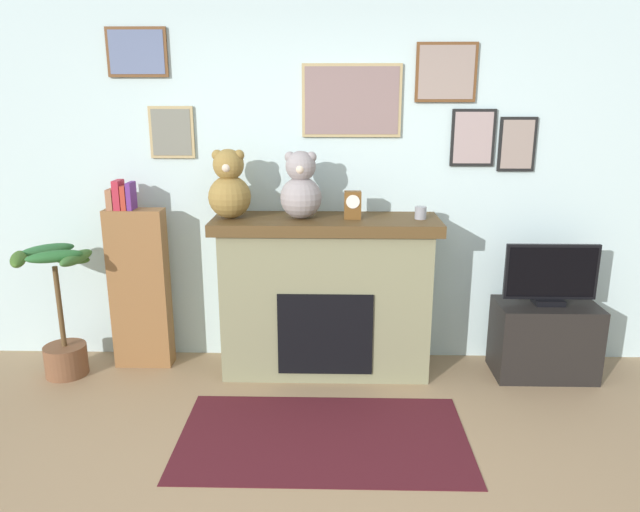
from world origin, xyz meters
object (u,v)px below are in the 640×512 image
object	(u,v)px
bookshelf	(139,285)
television	(551,275)
tv_stand	(544,339)
mantel_clock	(353,205)
teddy_bear_tan	(229,187)
candle_jar	(421,213)
fireplace	(326,295)
teddy_bear_cream	(301,188)
potted_plant	(61,317)

from	to	relation	value
bookshelf	television	size ratio (longest dim) A/B	2.17
tv_stand	mantel_clock	world-z (taller)	mantel_clock
television	teddy_bear_tan	distance (m)	2.30
candle_jar	television	bearing A→B (deg)	-2.34
fireplace	television	size ratio (longest dim) A/B	2.45
teddy_bear_cream	bookshelf	bearing A→B (deg)	176.88
teddy_bear_tan	teddy_bear_cream	world-z (taller)	teddy_bear_tan
television	mantel_clock	distance (m)	1.46
tv_stand	television	world-z (taller)	television
fireplace	television	xyz separation A→B (m)	(1.56, -0.06, 0.17)
television	teddy_bear_cream	xyz separation A→B (m)	(-1.73, 0.04, 0.59)
fireplace	tv_stand	xyz separation A→B (m)	(1.56, -0.05, -0.30)
fireplace	teddy_bear_tan	bearing A→B (deg)	-178.41
tv_stand	bookshelf	bearing A→B (deg)	178.04
bookshelf	television	distance (m)	2.93
teddy_bear_tan	teddy_bear_cream	size ratio (longest dim) A/B	1.03
fireplace	potted_plant	size ratio (longest dim) A/B	1.64
bookshelf	potted_plant	distance (m)	0.57
potted_plant	mantel_clock	distance (m)	2.20
mantel_clock	teddy_bear_cream	world-z (taller)	teddy_bear_cream
potted_plant	teddy_bear_cream	distance (m)	1.93
candle_jar	mantel_clock	xyz separation A→B (m)	(-0.47, -0.00, 0.05)
tv_stand	teddy_bear_tan	size ratio (longest dim) A/B	1.48
fireplace	tv_stand	size ratio (longest dim) A/B	2.24
fireplace	bookshelf	bearing A→B (deg)	178.04
potted_plant	television	bearing A→B (deg)	1.46
teddy_bear_tan	tv_stand	bearing A→B (deg)	-0.91
potted_plant	teddy_bear_tan	bearing A→B (deg)	5.87
candle_jar	mantel_clock	distance (m)	0.47
tv_stand	television	distance (m)	0.48
teddy_bear_tan	bookshelf	bearing A→B (deg)	174.71
potted_plant	tv_stand	bearing A→B (deg)	1.49
mantel_clock	tv_stand	bearing A→B (deg)	-1.44
teddy_bear_tan	mantel_clock	bearing A→B (deg)	-0.04
mantel_clock	teddy_bear_cream	distance (m)	0.37
bookshelf	candle_jar	bearing A→B (deg)	-1.83
fireplace	bookshelf	world-z (taller)	bookshelf
candle_jar	mantel_clock	bearing A→B (deg)	-179.85
bookshelf	candle_jar	world-z (taller)	bookshelf
potted_plant	tv_stand	world-z (taller)	potted_plant
television	fireplace	bearing A→B (deg)	177.98
television	teddy_bear_cream	distance (m)	1.83
candle_jar	teddy_bear_cream	world-z (taller)	teddy_bear_cream
bookshelf	mantel_clock	xyz separation A→B (m)	(1.54, -0.07, 0.61)
bookshelf	candle_jar	size ratio (longest dim) A/B	16.23
television	mantel_clock	xyz separation A→B (m)	(-1.38, 0.04, 0.48)
mantel_clock	teddy_bear_cream	bearing A→B (deg)	179.90
television	potted_plant	bearing A→B (deg)	-178.54
bookshelf	teddy_bear_cream	size ratio (longest dim) A/B	3.01
mantel_clock	teddy_bear_tan	world-z (taller)	teddy_bear_tan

